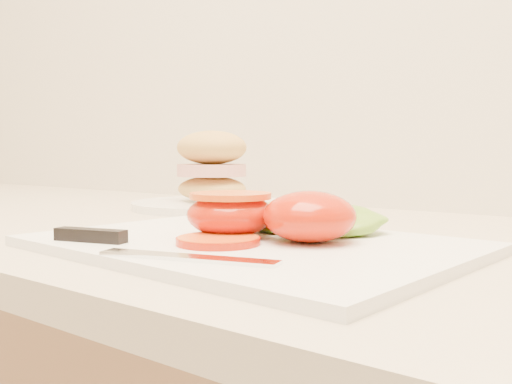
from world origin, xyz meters
The scene contains 8 objects.
cutting_board centered at (-0.42, 1.55, 0.94)m, with size 0.40×0.29×0.01m, color white.
tomato_half_dome centered at (-0.36, 1.57, 0.96)m, with size 0.09×0.09×0.05m, color red.
tomato_half_cut centered at (-0.44, 1.55, 0.96)m, with size 0.09×0.09×0.04m.
tomato_slice_0 centered at (-0.42, 1.51, 0.94)m, with size 0.07×0.07×0.01m, color orange.
lettuce_leaf_0 centered at (-0.43, 1.64, 0.95)m, with size 0.14×0.10×0.03m, color #91BE32.
lettuce_leaf_1 centered at (-0.38, 1.64, 0.95)m, with size 0.12×0.08×0.03m, color #91BE32.
knife centered at (-0.47, 1.45, 0.94)m, with size 0.25×0.06×0.01m.
sandwich_plate centered at (-0.72, 1.83, 0.98)m, with size 0.26×0.26×0.13m.
Camera 1 is at (-0.08, 1.13, 1.02)m, focal length 40.00 mm.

